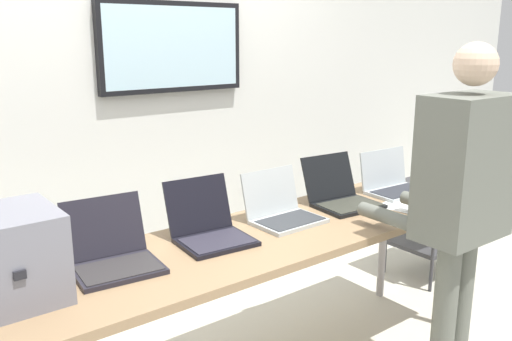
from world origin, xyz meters
TOP-DOWN VIEW (x-y plane):
  - back_wall at (0.00, 1.13)m, footprint 8.00×0.11m
  - workbench at (0.00, 0.00)m, footprint 2.69×0.70m
  - equipment_box at (-1.11, 0.04)m, footprint 0.36×0.37m
  - laptop_station_0 at (-0.70, 0.09)m, footprint 0.37×0.38m
  - laptop_station_1 at (-0.22, 0.10)m, footprint 0.35×0.38m
  - laptop_station_2 at (0.22, 0.09)m, footprint 0.35×0.31m
  - laptop_station_3 at (0.66, 0.10)m, footprint 0.37×0.39m
  - laptop_station_4 at (1.10, 0.08)m, footprint 0.39×0.30m
  - person at (0.68, -0.62)m, footprint 0.44×0.59m
  - paper_sheet at (0.92, -0.17)m, footprint 0.27×0.33m
  - storage_cart at (1.82, 0.27)m, footprint 0.56×0.44m

SIDE VIEW (x-z plane):
  - storage_cart at x=1.82m, z-range 0.11..0.81m
  - workbench at x=0.00m, z-range 0.34..1.14m
  - paper_sheet at x=0.92m, z-range 0.80..0.80m
  - laptop_station_4 at x=1.10m, z-range 0.73..0.98m
  - laptop_station_2 at x=0.22m, z-range 0.73..0.98m
  - laptop_station_3 at x=0.66m, z-range 0.73..0.99m
  - laptop_station_0 at x=-0.70m, z-range 0.73..0.99m
  - laptop_station_1 at x=-0.22m, z-range 0.73..1.00m
  - equipment_box at x=-1.11m, z-range 0.80..1.13m
  - person at x=0.68m, z-range 0.18..1.88m
  - back_wall at x=0.00m, z-range 0.01..2.72m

